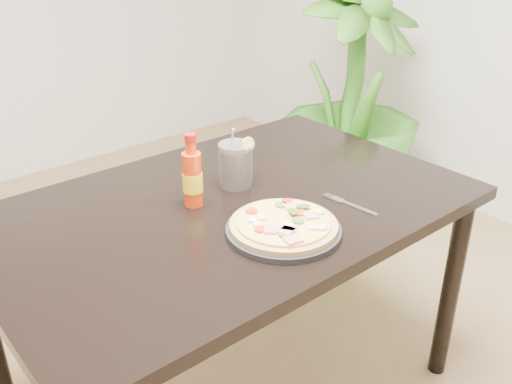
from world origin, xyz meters
TOP-DOWN VIEW (x-y plane):
  - dining_table at (0.13, -0.03)m, footprint 1.40×0.90m
  - plate at (0.13, -0.26)m, footprint 0.31×0.31m
  - pizza at (0.13, -0.27)m, footprint 0.29×0.29m
  - hot_sauce_bottle at (0.04, 0.02)m, footprint 0.07×0.07m
  - cola_cup at (0.21, 0.05)m, footprint 0.11×0.10m
  - fork at (0.38, -0.27)m, footprint 0.04×0.19m
  - houseplant at (1.42, 0.64)m, footprint 0.85×0.85m
  - plant_pot at (1.42, 0.64)m, footprint 0.28×0.28m

SIDE VIEW (x-z plane):
  - plant_pot at x=1.42m, z-range 0.00..0.22m
  - houseplant at x=1.42m, z-range 0.00..1.30m
  - dining_table at x=0.13m, z-range 0.29..1.04m
  - fork at x=0.38m, z-range 0.75..0.76m
  - plate at x=0.13m, z-range 0.75..0.77m
  - pizza at x=0.13m, z-range 0.76..0.79m
  - cola_cup at x=0.21m, z-range 0.72..0.91m
  - hot_sauce_bottle at x=0.04m, z-range 0.73..0.94m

